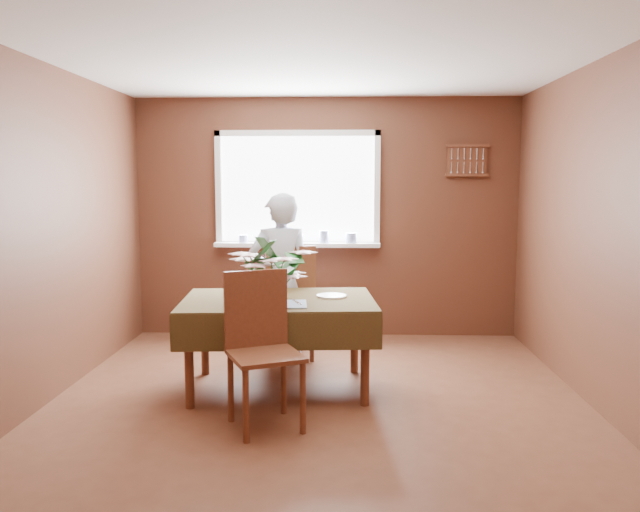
{
  "coord_description": "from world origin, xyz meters",
  "views": [
    {
      "loc": [
        0.19,
        -4.31,
        1.63
      ],
      "look_at": [
        0.0,
        0.55,
        1.05
      ],
      "focal_mm": 35.0,
      "sensor_mm": 36.0,
      "label": 1
    }
  ],
  "objects_px": {
    "flower_bouquet": "(273,268)",
    "chair_near": "(261,343)",
    "seated_woman": "(280,279)",
    "dining_table": "(279,310)",
    "chair_far": "(288,299)"
  },
  "relations": [
    {
      "from": "flower_bouquet",
      "to": "chair_near",
      "type": "bearing_deg",
      "value": -93.92
    },
    {
      "from": "seated_woman",
      "to": "flower_bouquet",
      "type": "height_order",
      "value": "seated_woman"
    },
    {
      "from": "dining_table",
      "to": "chair_far",
      "type": "bearing_deg",
      "value": 85.26
    },
    {
      "from": "chair_near",
      "to": "seated_woman",
      "type": "distance_m",
      "value": 1.4
    },
    {
      "from": "chair_near",
      "to": "flower_bouquet",
      "type": "xyz_separation_m",
      "value": [
        0.03,
        0.45,
        0.45
      ]
    },
    {
      "from": "chair_far",
      "to": "flower_bouquet",
      "type": "height_order",
      "value": "flower_bouquet"
    },
    {
      "from": "dining_table",
      "to": "flower_bouquet",
      "type": "distance_m",
      "value": 0.45
    },
    {
      "from": "dining_table",
      "to": "chair_near",
      "type": "height_order",
      "value": "chair_near"
    },
    {
      "from": "dining_table",
      "to": "chair_far",
      "type": "height_order",
      "value": "chair_far"
    },
    {
      "from": "dining_table",
      "to": "chair_far",
      "type": "xyz_separation_m",
      "value": [
        0.0,
        0.8,
        -0.06
      ]
    },
    {
      "from": "chair_far",
      "to": "chair_near",
      "type": "distance_m",
      "value": 1.5
    },
    {
      "from": "chair_far",
      "to": "flower_bouquet",
      "type": "distance_m",
      "value": 1.14
    },
    {
      "from": "flower_bouquet",
      "to": "dining_table",
      "type": "bearing_deg",
      "value": 87.35
    },
    {
      "from": "dining_table",
      "to": "chair_near",
      "type": "bearing_deg",
      "value": -98.1
    },
    {
      "from": "seated_woman",
      "to": "flower_bouquet",
      "type": "distance_m",
      "value": 0.97
    }
  ]
}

